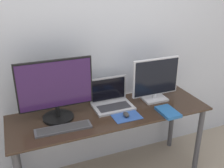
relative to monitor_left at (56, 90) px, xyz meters
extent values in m
cube|color=silver|center=(0.44, 0.28, 0.27)|extent=(7.00, 0.05, 2.50)
cube|color=#332319|center=(0.44, -0.06, -0.27)|extent=(1.74, 0.56, 0.02)
cylinder|color=#47474C|center=(1.26, -0.29, -0.63)|extent=(0.05, 0.05, 0.70)
cylinder|color=#47474C|center=(-0.37, 0.16, -0.63)|extent=(0.05, 0.05, 0.70)
cylinder|color=#47474C|center=(1.26, 0.16, -0.63)|extent=(0.05, 0.05, 0.70)
cylinder|color=black|center=(0.00, 0.00, -0.25)|extent=(0.25, 0.25, 0.02)
cylinder|color=black|center=(0.00, 0.00, -0.19)|extent=(0.04, 0.04, 0.10)
cube|color=black|center=(0.00, 0.00, 0.05)|extent=(0.60, 0.02, 0.40)
cube|color=#331947|center=(0.00, -0.01, 0.05)|extent=(0.57, 0.01, 0.38)
cube|color=silver|center=(0.91, 0.00, -0.25)|extent=(0.22, 0.16, 0.02)
cylinder|color=silver|center=(0.91, 0.00, -0.21)|extent=(0.04, 0.04, 0.05)
cube|color=silver|center=(0.91, 0.00, -0.03)|extent=(0.46, 0.02, 0.35)
cube|color=black|center=(0.91, -0.01, -0.03)|extent=(0.44, 0.01, 0.33)
cube|color=#ADADB2|center=(0.49, 0.00, -0.25)|extent=(0.35, 0.24, 0.02)
cube|color=#2D2D33|center=(0.49, -0.02, -0.24)|extent=(0.29, 0.13, 0.00)
cube|color=#ADADB2|center=(0.49, 0.12, -0.12)|extent=(0.35, 0.01, 0.23)
cube|color=black|center=(0.49, 0.11, -0.12)|extent=(0.31, 0.01, 0.20)
cube|color=#4C4C51|center=(0.00, -0.18, -0.25)|extent=(0.44, 0.13, 0.02)
cube|color=#383838|center=(0.00, -0.18, -0.24)|extent=(0.40, 0.10, 0.00)
cube|color=#2D519E|center=(0.53, -0.18, -0.26)|extent=(0.23, 0.17, 0.00)
ellipsoid|color=#333333|center=(0.53, -0.19, -0.23)|extent=(0.05, 0.07, 0.04)
cube|color=#235B9E|center=(0.89, -0.27, -0.25)|extent=(0.14, 0.22, 0.03)
cube|color=white|center=(0.89, -0.27, -0.25)|extent=(0.14, 0.22, 0.02)
camera|label=1|loc=(-0.30, -1.91, 0.85)|focal=42.00mm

